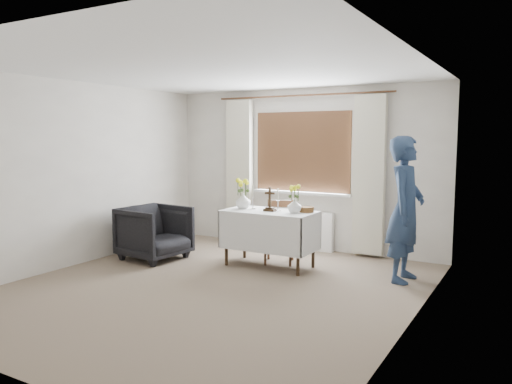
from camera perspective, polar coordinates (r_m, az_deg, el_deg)
ground at (r=5.92m, az=-5.08°, el=-10.92°), size 5.00×5.00×0.00m
altar_table at (r=6.78m, az=1.54°, el=-5.35°), size 1.24×0.64×0.76m
wooden_chair at (r=6.96m, az=2.67°, el=-4.60°), size 0.52×0.52×0.87m
armchair at (r=7.32m, az=-11.51°, el=-4.56°), size 0.93×0.90×0.77m
person at (r=6.28m, az=16.72°, el=-1.90°), size 0.44×0.66×1.77m
radiator at (r=7.89m, az=5.04°, el=-4.30°), size 1.10×0.10×0.60m
wooden_cross at (r=6.66m, az=1.59°, el=-0.82°), size 0.16×0.12×0.32m
candlestick_left at (r=6.81m, az=-0.38°, el=-0.61°), size 0.10×0.10×0.34m
candlestick_right at (r=6.64m, az=2.52°, el=-0.92°), size 0.12×0.12×0.31m
flower_vase_left at (r=6.91m, az=-1.48°, el=-1.01°), size 0.25×0.25×0.22m
flower_vase_right at (r=6.54m, az=4.41°, el=-1.57°), size 0.24×0.24×0.19m
wicker_basket at (r=6.62m, az=5.81°, el=-1.99°), size 0.23×0.23×0.07m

